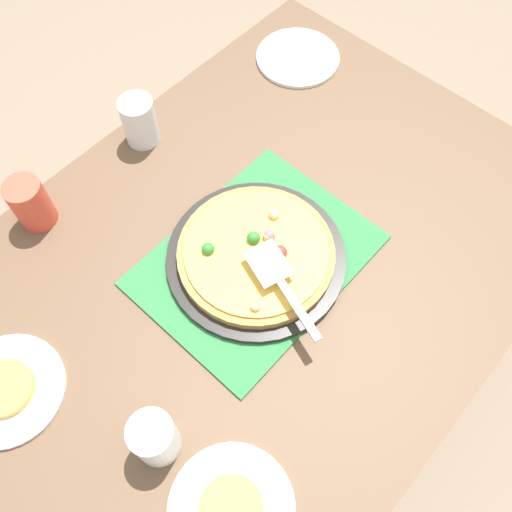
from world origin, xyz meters
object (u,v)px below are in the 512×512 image
object	(u,v)px
pizza	(256,253)
pizza_server	(281,282)
served_slice_right	(231,509)
plate_side	(298,57)
served_slice_left	(4,388)
cup_near	(31,203)
cup_corner	(139,121)
pizza_pan	(256,258)
cup_far	(155,438)
plate_far_right	(232,509)
plate_near_left	(7,390)

from	to	relation	value
pizza	pizza_server	xyz separation A→B (m)	(-0.03, -0.09, 0.04)
pizza	served_slice_right	world-z (taller)	pizza
plate_side	served_slice_left	distance (m)	1.06
pizza	cup_near	distance (m)	0.49
cup_near	cup_corner	xyz separation A→B (m)	(0.31, -0.00, 0.00)
pizza_pan	cup_far	bearing A→B (deg)	-162.47
pizza	served_slice_right	distance (m)	0.49
served_slice_left	pizza_server	distance (m)	0.56
plate_far_right	served_slice_left	bearing A→B (deg)	106.61
cup_far	cup_near	bearing A→B (deg)	74.65
cup_near	cup_far	distance (m)	0.57
pizza	served_slice_left	bearing A→B (deg)	162.98
pizza	pizza_server	size ratio (longest dim) A/B	1.42
pizza_pan	plate_near_left	world-z (taller)	pizza_pan
served_slice_left	served_slice_right	bearing A→B (deg)	-73.39
pizza_pan	cup_near	size ratio (longest dim) A/B	3.17
cup_far	pizza_server	bearing A→B (deg)	5.05
served_slice_right	pizza_server	bearing A→B (deg)	29.51
plate_side	cup_far	size ratio (longest dim) A/B	1.83
plate_near_left	cup_corner	world-z (taller)	cup_corner
plate_side	served_slice_left	world-z (taller)	served_slice_left
served_slice_left	cup_near	bearing A→B (deg)	43.84
pizza_server	pizza_pan	bearing A→B (deg)	71.70
plate_far_right	cup_corner	bearing A→B (deg)	57.87
pizza_pan	cup_near	distance (m)	0.49
plate_far_right	served_slice_left	xyz separation A→B (m)	(-0.14, 0.45, 0.01)
served_slice_left	plate_side	bearing A→B (deg)	9.00
cup_corner	cup_near	bearing A→B (deg)	179.90
plate_near_left	cup_corner	distance (m)	0.65
served_slice_left	pizza_server	world-z (taller)	pizza_server
plate_far_right	cup_near	world-z (taller)	cup_near
pizza_pan	plate_side	size ratio (longest dim) A/B	1.73
plate_far_right	plate_side	xyz separation A→B (m)	(0.91, 0.62, 0.00)
plate_near_left	served_slice_left	world-z (taller)	served_slice_left
cup_far	pizza	bearing A→B (deg)	17.51
pizza_server	cup_near	bearing A→B (deg)	112.33
plate_far_right	cup_near	size ratio (longest dim) A/B	1.83
plate_near_left	plate_far_right	world-z (taller)	same
plate_near_left	plate_side	xyz separation A→B (m)	(1.05, 0.17, 0.00)
cup_far	plate_near_left	bearing A→B (deg)	113.94
plate_side	cup_near	world-z (taller)	cup_near
served_slice_left	cup_far	world-z (taller)	cup_far
plate_side	cup_corner	world-z (taller)	cup_corner
pizza_pan	cup_far	xyz separation A→B (m)	(-0.40, -0.13, 0.05)
plate_near_left	pizza_server	bearing A→B (deg)	-27.21
pizza_pan	served_slice_right	size ratio (longest dim) A/B	3.45
pizza_pan	plate_near_left	bearing A→B (deg)	162.96
cup_near	pizza_server	bearing A→B (deg)	-67.67
plate_near_left	cup_corner	bearing A→B (deg)	24.37
pizza	cup_far	world-z (taller)	cup_far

